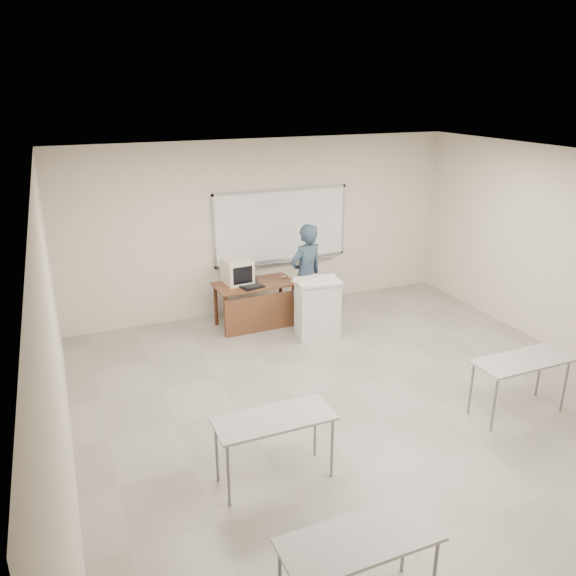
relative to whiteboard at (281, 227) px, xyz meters
name	(u,v)px	position (x,y,z in m)	size (l,w,h in m)	color
floor	(382,420)	(-0.30, -3.97, -1.49)	(7.00, 8.00, 0.01)	gray
whiteboard	(281,227)	(0.00, 0.00, 0.00)	(2.48, 0.10, 1.31)	white
student_desks	(460,432)	(-0.30, -5.32, -0.81)	(4.40, 2.20, 0.73)	gray
instructor_desk	(257,298)	(-0.76, -0.78, -0.96)	(1.30, 0.65, 0.75)	brown
podium	(317,308)	(0.02, -1.47, -1.00)	(0.68, 0.50, 0.95)	beige
crt_monitor	(237,271)	(-1.01, -0.54, -0.53)	(0.44, 0.48, 0.41)	beige
laptop	(251,283)	(-0.86, -0.79, -0.67)	(0.36, 0.33, 0.26)	black
mouse	(284,277)	(-0.21, -0.62, -0.71)	(0.09, 0.06, 0.04)	gray
keyboard	(307,279)	(-0.13, -1.39, -0.51)	(0.50, 0.17, 0.03)	beige
presenter	(306,275)	(0.05, -0.96, -0.61)	(0.63, 0.42, 1.73)	black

